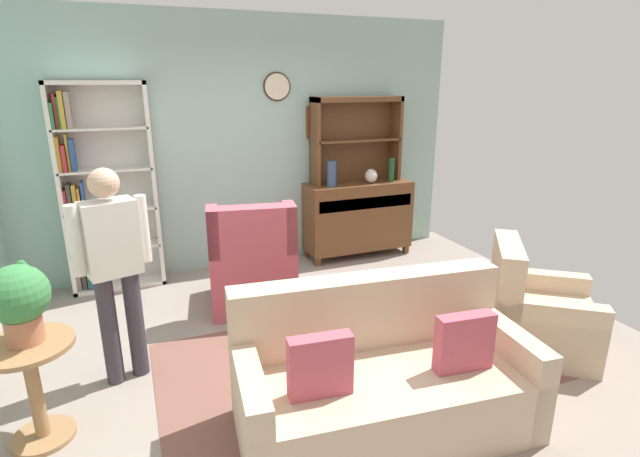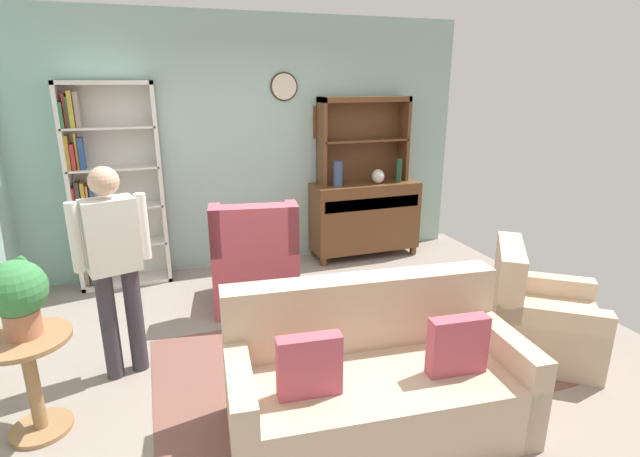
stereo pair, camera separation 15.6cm
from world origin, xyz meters
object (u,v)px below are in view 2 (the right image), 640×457
Objects in this scene: bottle_wine at (399,171)px; armchair_floral at (538,320)px; vase_tall at (338,174)px; wingback_chair at (255,268)px; sideboard_hutch at (363,128)px; plant_stand at (31,374)px; person_reading at (114,259)px; coffee_table at (354,302)px; sideboard at (365,216)px; potted_plant_large at (16,293)px; couch_floral at (374,381)px; vase_round at (378,176)px; book_stack at (363,288)px; bookshelf at (109,186)px.

bottle_wine is 0.26× the size of armchair_floral.
wingback_chair is (-1.18, -0.86, -0.69)m from vase_tall.
sideboard_hutch is 4.14m from plant_stand.
bottle_wine is 3.52m from person_reading.
plant_stand is 0.82× the size of coffee_table.
sideboard is 1.21× the size of armchair_floral.
potted_plant_large is at bearing 174.92° from armchair_floral.
couch_floral is (-1.23, -2.86, -0.20)m from sideboard.
vase_tall is 1.61m from wingback_chair.
bottle_wine is 0.36× the size of coffee_table.
coffee_table is at bearing -4.39° from person_reading.
sideboard is 1.06m from sideboard_hutch.
vase_tall is 2.67m from armchair_floral.
bottle_wine is at bearing 30.67° from plant_stand.
vase_round reaches higher than coffee_table.
plant_stand is 2.41m from book_stack.
person_reading is 1.94m from book_stack.
potted_plant_large reaches higher than wingback_chair.
bottle_wine is 0.61× the size of potted_plant_large.
person_reading is at bearing 165.62° from armchair_floral.
potted_plant_large reaches higher than armchair_floral.
potted_plant_large is (-1.65, -1.27, 0.54)m from wingback_chair.
plant_stand is at bearing 162.35° from couch_floral.
armchair_floral is at bearing -84.60° from vase_round.
sideboard_hutch is at bearing 64.65° from coffee_table.
person_reading is at bearing 43.52° from potted_plant_large.
bookshelf is 2.97m from vase_round.
person_reading is (-3.08, 0.79, 0.62)m from armchair_floral.
armchair_floral is (0.23, -2.45, -0.72)m from vase_round.
book_stack is (0.10, 0.04, 0.09)m from coffee_table.
bookshelf reaches higher than vase_round.
bottle_wine is at bearing 59.68° from couch_floral.
bookshelf is at bearing 178.23° from sideboard.
sideboard_hutch is at bearing 126.48° from vase_round.
bottle_wine is at bearing -0.66° from vase_tall.
couch_floral is (-1.23, -2.97, -1.25)m from sideboard_hutch.
coffee_table is (-0.55, -1.79, -0.72)m from vase_tall.
bookshelf is 3.20× the size of plant_stand.
sideboard_hutch reaches higher than bottle_wine.
wingback_chair is (-1.57, -1.05, -1.18)m from sideboard_hutch.
plant_stand reaches higher than book_stack.
potted_plant_large reaches higher than plant_stand.
coffee_table is at bearing -126.72° from bottle_wine.
vase_tall reaches higher than potted_plant_large.
vase_tall is 0.37× the size of coffee_table.
vase_tall is at bearing 37.23° from plant_stand.
sideboard is at bearing 63.37° from coffee_table.
person_reading reaches higher than couch_floral.
vase_tall is 0.45× the size of plant_stand.
bookshelf reaches higher than coffee_table.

